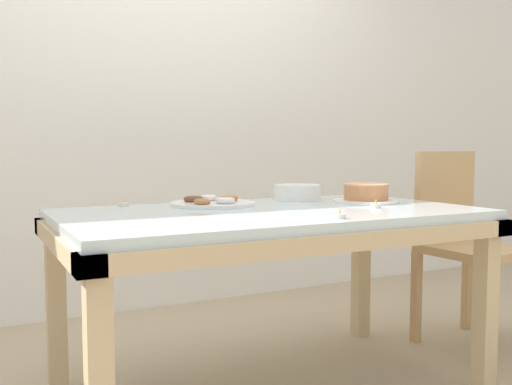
{
  "coord_description": "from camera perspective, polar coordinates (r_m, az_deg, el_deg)",
  "views": [
    {
      "loc": [
        -1.05,
        -1.9,
        0.96
      ],
      "look_at": [
        -0.02,
        0.09,
        0.78
      ],
      "focal_mm": 40.0,
      "sensor_mm": 36.0,
      "label": 1
    }
  ],
  "objects": [
    {
      "name": "wall_back",
      "position": [
        3.5,
        -9.95,
        10.05
      ],
      "size": [
        8.0,
        0.1,
        2.6
      ],
      "primitive_type": "cube",
      "color": "white",
      "rests_on": "ground"
    },
    {
      "name": "dining_table",
      "position": [
        2.2,
        1.46,
        -3.98
      ],
      "size": [
        1.61,
        0.9,
        0.72
      ],
      "color": "silver",
      "rests_on": "ground"
    },
    {
      "name": "chair",
      "position": [
        2.97,
        19.98,
        -4.18
      ],
      "size": [
        0.45,
        0.45,
        0.94
      ],
      "color": "tan",
      "rests_on": "ground"
    },
    {
      "name": "cake_chocolate_round",
      "position": [
        2.51,
        10.95,
        -0.18
      ],
      "size": [
        0.28,
        0.28,
        0.08
      ],
      "color": "white",
      "rests_on": "dining_table"
    },
    {
      "name": "pastry_platter",
      "position": [
        2.35,
        -4.35,
        -1.01
      ],
      "size": [
        0.35,
        0.35,
        0.04
      ],
      "color": "white",
      "rests_on": "dining_table"
    },
    {
      "name": "plate_stack",
      "position": [
        2.59,
        4.14,
        0.02
      ],
      "size": [
        0.21,
        0.21,
        0.07
      ],
      "color": "white",
      "rests_on": "dining_table"
    },
    {
      "name": "tealight_near_front",
      "position": [
        2.35,
        -13.1,
        -1.14
      ],
      "size": [
        0.04,
        0.04,
        0.04
      ],
      "color": "silver",
      "rests_on": "dining_table"
    },
    {
      "name": "tealight_right_edge",
      "position": [
        2.29,
        11.91,
        -1.26
      ],
      "size": [
        0.04,
        0.04,
        0.04
      ],
      "color": "silver",
      "rests_on": "dining_table"
    },
    {
      "name": "tealight_left_edge",
      "position": [
        1.93,
        8.37,
        -2.29
      ],
      "size": [
        0.04,
        0.04,
        0.04
      ],
      "color": "silver",
      "rests_on": "dining_table"
    }
  ]
}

